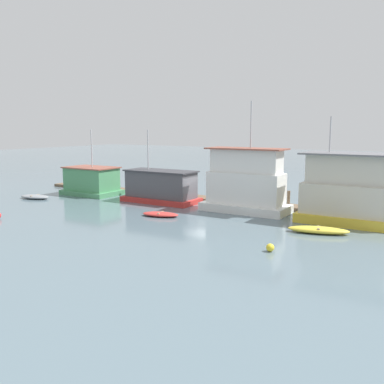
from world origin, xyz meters
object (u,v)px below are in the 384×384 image
object	(u,v)px
houseboat_yellow	(349,191)
dinghy_red	(160,214)
dinghy_yellow	(318,230)
mooring_post_centre	(288,201)
houseboat_green	(92,181)
buoy_yellow	(270,248)
mooring_post_far_right	(134,186)
houseboat_white	(246,184)
houseboat_red	(161,187)
mooring_post_far_left	(102,182)
dinghy_grey	(35,197)

from	to	relation	value
houseboat_yellow	dinghy_red	world-z (taller)	houseboat_yellow
dinghy_yellow	mooring_post_centre	xyz separation A→B (m)	(-4.19, 6.08, 0.66)
houseboat_green	buoy_yellow	xyz separation A→B (m)	(23.69, -9.88, -1.16)
houseboat_yellow	dinghy_yellow	distance (m)	4.97
houseboat_yellow	mooring_post_far_right	bearing A→B (deg)	175.53
houseboat_white	buoy_yellow	xyz separation A→B (m)	(6.12, -9.98, -2.10)
buoy_yellow	houseboat_red	bearing A→B (deg)	146.07
houseboat_white	mooring_post_far_left	bearing A→B (deg)	174.24
dinghy_yellow	mooring_post_far_right	distance (m)	21.64
houseboat_green	mooring_post_far_left	distance (m)	1.96
mooring_post_far_right	buoy_yellow	world-z (taller)	mooring_post_far_right
houseboat_red	houseboat_white	size ratio (longest dim) A/B	0.80
houseboat_white	dinghy_grey	distance (m)	21.17
houseboat_green	dinghy_yellow	world-z (taller)	houseboat_green
mooring_post_far_left	dinghy_red	bearing A→B (deg)	-29.07
houseboat_red	houseboat_white	xyz separation A→B (m)	(8.74, -0.01, 0.90)
houseboat_red	mooring_post_centre	distance (m)	12.00
houseboat_yellow	dinghy_yellow	size ratio (longest dim) A/B	1.87
houseboat_white	dinghy_yellow	world-z (taller)	houseboat_white
mooring_post_far_left	mooring_post_far_right	size ratio (longest dim) A/B	1.08
dinghy_yellow	houseboat_red	bearing A→B (deg)	165.01
mooring_post_far_left	houseboat_green	bearing A→B (deg)	-81.03
dinghy_grey	mooring_post_far_right	world-z (taller)	mooring_post_far_right
dinghy_yellow	houseboat_yellow	bearing A→B (deg)	77.52
dinghy_red	mooring_post_centre	world-z (taller)	mooring_post_centre
dinghy_red	mooring_post_far_right	xyz separation A→B (m)	(-8.58, 7.23, 0.82)
dinghy_grey	dinghy_yellow	distance (m)	27.76
mooring_post_far_right	mooring_post_far_left	bearing A→B (deg)	180.00
dinghy_grey	buoy_yellow	world-z (taller)	buoy_yellow
mooring_post_centre	buoy_yellow	world-z (taller)	mooring_post_centre
houseboat_white	dinghy_yellow	xyz separation A→B (m)	(7.30, -4.28, -2.10)
dinghy_grey	dinghy_yellow	bearing A→B (deg)	1.58
houseboat_green	houseboat_white	bearing A→B (deg)	0.34
mooring_post_far_left	buoy_yellow	bearing A→B (deg)	-26.16
mooring_post_centre	houseboat_yellow	bearing A→B (deg)	-18.19
dinghy_red	mooring_post_far_right	distance (m)	11.25
dinghy_yellow	mooring_post_centre	bearing A→B (deg)	124.56
dinghy_red	mooring_post_centre	size ratio (longest dim) A/B	1.80
houseboat_white	dinghy_grey	xyz separation A→B (m)	(-20.45, -5.05, -2.13)
houseboat_red	mooring_post_far_left	world-z (taller)	houseboat_red
houseboat_red	houseboat_yellow	size ratio (longest dim) A/B	0.94
dinghy_yellow	buoy_yellow	bearing A→B (deg)	-101.71
dinghy_yellow	mooring_post_far_left	world-z (taller)	mooring_post_far_left
houseboat_yellow	mooring_post_far_right	xyz separation A→B (m)	(-21.73, 1.70, -1.34)
houseboat_yellow	houseboat_green	bearing A→B (deg)	-179.53
dinghy_grey	mooring_post_centre	world-z (taller)	mooring_post_centre
houseboat_red	dinghy_red	xyz separation A→B (m)	(3.87, -5.44, -1.26)
houseboat_green	houseboat_yellow	distance (m)	25.86
dinghy_grey	mooring_post_far_left	distance (m)	7.37
mooring_post_far_left	buoy_yellow	size ratio (longest dim) A/B	4.58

